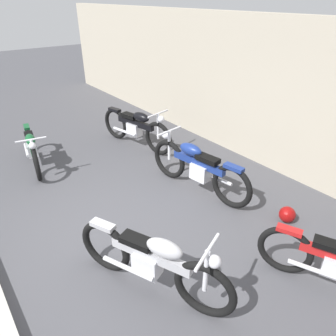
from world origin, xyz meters
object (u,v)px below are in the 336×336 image
at_px(motorcycle_black, 136,127).
at_px(motorcycle_blue, 198,167).
at_px(helmet, 287,214).
at_px(motorcycle_silver, 152,262).
at_px(motorcycle_green, 32,148).

bearing_deg(motorcycle_black, motorcycle_blue, -16.31).
height_order(helmet, motorcycle_silver, motorcycle_silver).
relative_size(helmet, motorcycle_green, 0.13).
bearing_deg(motorcycle_green, motorcycle_black, 89.69).
distance_m(motorcycle_green, motorcycle_silver, 4.17).
height_order(helmet, motorcycle_blue, motorcycle_blue).
distance_m(motorcycle_blue, motorcycle_black, 2.35).
xyz_separation_m(helmet, motorcycle_blue, (-1.59, -0.53, 0.35)).
bearing_deg(motorcycle_silver, helmet, 61.79).
distance_m(helmet, motorcycle_green, 5.12).
bearing_deg(motorcycle_black, helmet, -6.95).
xyz_separation_m(motorcycle_green, motorcycle_silver, (4.16, 0.15, 0.04)).
bearing_deg(motorcycle_blue, motorcycle_black, -12.73).
bearing_deg(motorcycle_silver, motorcycle_blue, 101.61).
bearing_deg(helmet, motorcycle_black, -174.80).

